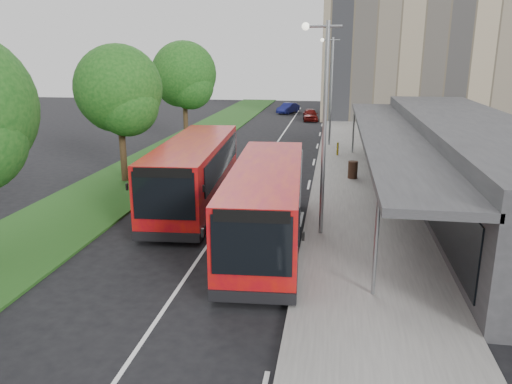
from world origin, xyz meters
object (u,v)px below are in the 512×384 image
bus_main (266,204)px  bus_second (195,173)px  lamp_post_near (322,117)px  car_near (310,115)px  litter_bin (353,170)px  bollard (338,149)px  lamp_post_far (330,85)px  tree_far (184,78)px  tree_mid (119,94)px  car_far (288,108)px

bus_main → bus_second: 5.88m
lamp_post_near → car_near: (-2.18, 35.16, -4.07)m
bus_second → litter_bin: (7.54, 5.99, -0.94)m
bus_second → bollard: size_ratio=12.54×
litter_bin → lamp_post_near: bearing=-99.6°
bus_second → lamp_post_far: bearing=66.4°
tree_far → lamp_post_far: lamp_post_far is taller
tree_far → bollard: 13.09m
lamp_post_near → car_near: 35.46m
tree_mid → car_far: 35.24m
bollard → bus_main: bearing=-99.0°
lamp_post_near → litter_bin: 10.27m
tree_mid → lamp_post_far: (11.13, 12.95, -0.15)m
tree_far → litter_bin: size_ratio=8.15×
tree_far → lamp_post_near: lamp_post_near is taller
bus_second → litter_bin: 9.68m
bus_second → car_far: bus_second is taller
tree_far → bus_second: 16.95m
bus_main → litter_bin: bearing=67.6°
lamp_post_near → car_far: bearing=97.1°
tree_far → car_near: bearing=61.0°
lamp_post_far → car_near: bearing=98.2°
bollard → lamp_post_far: bearing=100.0°
tree_far → litter_bin: tree_far is taller
tree_mid → lamp_post_near: lamp_post_near is taller
bus_main → litter_bin: 10.92m
lamp_post_far → bus_main: lamp_post_far is taller
car_near → bollard: bearing=-87.1°
car_near → tree_mid: bearing=-113.3°
bus_second → bollard: bearing=58.0°
tree_far → bollard: tree_far is taller
tree_far → car_near: 18.97m
bus_main → car_far: bus_main is taller
bus_main → bollard: bus_main is taller
litter_bin → car_far: (-6.75, 32.22, -0.02)m
lamp_post_near → bus_second: bearing=151.0°
lamp_post_far → bollard: 5.87m
bus_main → litter_bin: (3.54, 10.30, -0.90)m
lamp_post_near → litter_bin: bearing=80.4°
tree_mid → bollard: size_ratio=8.56×
lamp_post_far → bollard: size_ratio=9.08×
lamp_post_far → bus_second: (-5.96, -16.69, -3.14)m
tree_mid → tree_far: size_ratio=0.95×
tree_mid → car_near: bearing=72.3°
car_near → litter_bin: bearing=-87.4°
bus_main → car_far: (-3.22, 42.52, -0.92)m
bus_main → car_far: size_ratio=2.87×
tree_mid → bus_main: size_ratio=0.70×
litter_bin → car_near: 26.14m
tree_mid → tree_far: tree_far is taller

